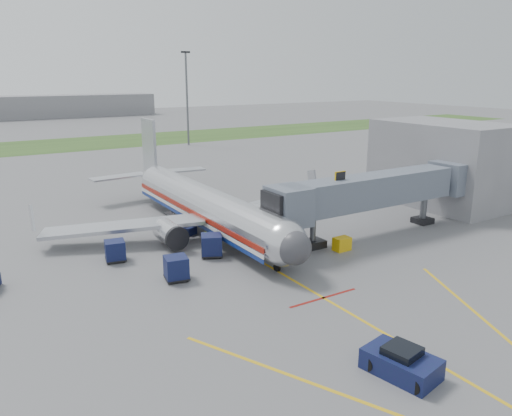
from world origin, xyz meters
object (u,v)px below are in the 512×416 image
pushback_tug (401,363)px  ramp_worker (207,242)px  belt_loader (182,228)px  airliner (205,205)px

pushback_tug → ramp_worker: ramp_worker is taller
belt_loader → ramp_worker: 6.81m
pushback_tug → belt_loader: (-0.05, 29.17, -0.22)m
pushback_tug → belt_loader: 29.17m
belt_loader → airliner: bearing=-8.8°
airliner → belt_loader: bearing=171.2°
airliner → belt_loader: size_ratio=9.27×
pushback_tug → ramp_worker: size_ratio=2.14×
pushback_tug → airliner: bearing=85.1°
airliner → ramp_worker: size_ratio=18.01×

